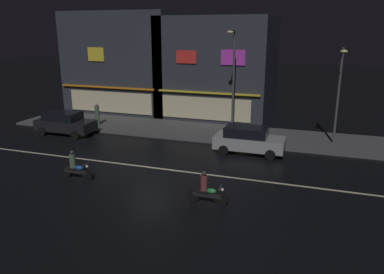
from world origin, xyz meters
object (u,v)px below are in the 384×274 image
motorcycle_lead (206,190)px  motorcycle_following (75,167)px  streetlamp_west (233,74)px  streetlamp_mid (339,88)px  parked_car_trailing (248,140)px  traffic_cone (227,144)px  parked_car_near_kerb (65,123)px  pedestrian_on_sidewalk (97,115)px

motorcycle_lead → motorcycle_following: (-7.24, 0.58, 0.00)m
streetlamp_west → streetlamp_mid: size_ratio=1.17×
motorcycle_lead → streetlamp_west: bearing=-85.2°
parked_car_trailing → traffic_cone: size_ratio=7.82×
parked_car_near_kerb → parked_car_trailing: size_ratio=1.00×
streetlamp_west → pedestrian_on_sidewalk: 11.22m
streetlamp_west → parked_car_trailing: bearing=-63.2°
streetlamp_mid → motorcycle_lead: size_ratio=3.28×
motorcycle_lead → streetlamp_mid: bearing=-119.6°
pedestrian_on_sidewalk → parked_car_near_kerb: bearing=16.3°
streetlamp_mid → parked_car_trailing: (-5.07, -3.28, -3.01)m
motorcycle_lead → traffic_cone: bearing=-85.3°
pedestrian_on_sidewalk → traffic_cone: size_ratio=3.16×
pedestrian_on_sidewalk → parked_car_trailing: 12.91m
streetlamp_mid → parked_car_trailing: streetlamp_mid is taller
pedestrian_on_sidewalk → motorcycle_following: size_ratio=0.91×
parked_car_near_kerb → motorcycle_following: 9.21m
streetlamp_west → parked_car_near_kerb: bearing=-161.5°
streetlamp_west → pedestrian_on_sidewalk: size_ratio=4.21×
parked_car_near_kerb → parked_car_trailing: bearing=-0.2°
streetlamp_west → parked_car_near_kerb: size_ratio=1.70×
parked_car_near_kerb → motorcycle_lead: parked_car_near_kerb is taller
parked_car_near_kerb → traffic_cone: parked_car_near_kerb is taller
motorcycle_following → traffic_cone: 9.81m
streetlamp_west → streetlamp_mid: (7.05, -0.64, -0.56)m
motorcycle_lead → motorcycle_following: same height
streetlamp_mid → pedestrian_on_sidewalk: bearing=-178.5°
parked_car_near_kerb → traffic_cone: (12.04, 0.53, -0.59)m
motorcycle_following → streetlamp_west: bearing=-120.1°
traffic_cone → motorcycle_following: bearing=-129.0°
parked_car_near_kerb → traffic_cone: 12.07m
pedestrian_on_sidewalk → motorcycle_following: (4.90, -9.87, -0.31)m
motorcycle_lead → traffic_cone: (-1.07, 8.19, -0.36)m
parked_car_trailing → motorcycle_lead: 7.64m
motorcycle_following → traffic_cone: size_ratio=3.45×
pedestrian_on_sidewalk → traffic_cone: pedestrian_on_sidewalk is taller
motorcycle_lead → parked_car_near_kerb: bearing=-33.0°
streetlamp_mid → motorcycle_lead: streetlamp_mid is taller
parked_car_trailing → traffic_cone: 1.73m
traffic_cone → streetlamp_mid: bearing=22.4°
traffic_cone → streetlamp_west: bearing=97.9°
streetlamp_west → parked_car_trailing: size_ratio=1.70×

